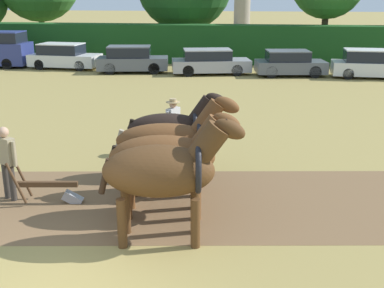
{
  "coord_description": "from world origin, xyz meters",
  "views": [
    {
      "loc": [
        2.99,
        -6.08,
        4.57
      ],
      "look_at": [
        1.57,
        4.79,
        1.1
      ],
      "focal_mm": 45.0,
      "sensor_mm": 36.0,
      "label": 1
    }
  ],
  "objects_px": {
    "draft_horse_lead_left": "(165,171)",
    "parked_car_center_right": "(290,63)",
    "parked_car_center_left": "(132,60)",
    "draft_horse_trail_left": "(170,140)",
    "plow": "(53,190)",
    "parked_car_right": "(370,64)",
    "draft_horse_trail_right": "(172,129)",
    "parked_car_center": "(210,62)",
    "farmer_at_plow": "(6,158)",
    "draft_horse_lead_right": "(167,157)",
    "farmer_beside_team": "(173,122)",
    "parked_car_left": "(64,57)"
  },
  "relations": [
    {
      "from": "draft_horse_lead_right",
      "to": "parked_car_center_left",
      "type": "distance_m",
      "value": 19.45
    },
    {
      "from": "plow",
      "to": "farmer_beside_team",
      "type": "distance_m",
      "value": 4.47
    },
    {
      "from": "draft_horse_trail_right",
      "to": "parked_car_center",
      "type": "distance_m",
      "value": 16.38
    },
    {
      "from": "plow",
      "to": "parked_car_center_right",
      "type": "xyz_separation_m",
      "value": [
        6.35,
        18.4,
        0.38
      ]
    },
    {
      "from": "plow",
      "to": "parked_car_right",
      "type": "bearing_deg",
      "value": 51.9
    },
    {
      "from": "draft_horse_trail_right",
      "to": "parked_car_left",
      "type": "height_order",
      "value": "draft_horse_trail_right"
    },
    {
      "from": "draft_horse_trail_left",
      "to": "farmer_beside_team",
      "type": "xyz_separation_m",
      "value": [
        -0.44,
        2.98,
        -0.36
      ]
    },
    {
      "from": "draft_horse_lead_left",
      "to": "parked_car_center_right",
      "type": "xyz_separation_m",
      "value": [
        3.53,
        19.76,
        -0.72
      ]
    },
    {
      "from": "draft_horse_lead_right",
      "to": "parked_car_center_right",
      "type": "height_order",
      "value": "draft_horse_lead_right"
    },
    {
      "from": "plow",
      "to": "farmer_at_plow",
      "type": "relative_size",
      "value": 0.94
    },
    {
      "from": "parked_car_center_left",
      "to": "parked_car_center_right",
      "type": "relative_size",
      "value": 1.05
    },
    {
      "from": "parked_car_center_left",
      "to": "parked_car_right",
      "type": "height_order",
      "value": "parked_car_right"
    },
    {
      "from": "draft_horse_trail_left",
      "to": "parked_car_center_right",
      "type": "bearing_deg",
      "value": 69.98
    },
    {
      "from": "draft_horse_lead_left",
      "to": "parked_car_center",
      "type": "relative_size",
      "value": 0.58
    },
    {
      "from": "plow",
      "to": "parked_car_center_left",
      "type": "bearing_deg",
      "value": 91.13
    },
    {
      "from": "draft_horse_lead_left",
      "to": "parked_car_center",
      "type": "xyz_separation_m",
      "value": [
        -1.03,
        19.78,
        -0.72
      ]
    },
    {
      "from": "parked_car_right",
      "to": "plow",
      "type": "bearing_deg",
      "value": -118.21
    },
    {
      "from": "draft_horse_lead_right",
      "to": "parked_car_right",
      "type": "bearing_deg",
      "value": 58.76
    },
    {
      "from": "farmer_at_plow",
      "to": "parked_car_center_left",
      "type": "xyz_separation_m",
      "value": [
        -1.79,
        18.37,
        -0.27
      ]
    },
    {
      "from": "farmer_at_plow",
      "to": "parked_car_left",
      "type": "distance_m",
      "value": 20.34
    },
    {
      "from": "draft_horse_lead_left",
      "to": "parked_car_right",
      "type": "relative_size",
      "value": 0.65
    },
    {
      "from": "draft_horse_lead_left",
      "to": "parked_car_left",
      "type": "height_order",
      "value": "draft_horse_lead_left"
    },
    {
      "from": "farmer_at_plow",
      "to": "parked_car_center",
      "type": "relative_size",
      "value": 0.36
    },
    {
      "from": "draft_horse_lead_right",
      "to": "draft_horse_trail_left",
      "type": "bearing_deg",
      "value": 89.18
    },
    {
      "from": "draft_horse_lead_right",
      "to": "farmer_at_plow",
      "type": "relative_size",
      "value": 1.66
    },
    {
      "from": "draft_horse_lead_left",
      "to": "parked_car_right",
      "type": "height_order",
      "value": "draft_horse_lead_left"
    },
    {
      "from": "draft_horse_lead_right",
      "to": "parked_car_left",
      "type": "distance_m",
      "value": 22.04
    },
    {
      "from": "draft_horse_trail_left",
      "to": "parked_car_right",
      "type": "xyz_separation_m",
      "value": [
        8.21,
        17.38,
        -0.56
      ]
    },
    {
      "from": "draft_horse_trail_left",
      "to": "farmer_beside_team",
      "type": "distance_m",
      "value": 3.03
    },
    {
      "from": "draft_horse_trail_right",
      "to": "parked_car_center_left",
      "type": "distance_m",
      "value": 17.18
    },
    {
      "from": "farmer_at_plow",
      "to": "parked_car_center",
      "type": "distance_m",
      "value": 18.6
    },
    {
      "from": "draft_horse_lead_right",
      "to": "parked_car_center",
      "type": "distance_m",
      "value": 18.67
    },
    {
      "from": "farmer_at_plow",
      "to": "draft_horse_trail_left",
      "type": "bearing_deg",
      "value": -49.41
    },
    {
      "from": "parked_car_center_left",
      "to": "parked_car_center_right",
      "type": "bearing_deg",
      "value": -9.23
    },
    {
      "from": "draft_horse_lead_right",
      "to": "plow",
      "type": "height_order",
      "value": "draft_horse_lead_right"
    },
    {
      "from": "draft_horse_lead_left",
      "to": "farmer_beside_team",
      "type": "distance_m",
      "value": 5.33
    },
    {
      "from": "plow",
      "to": "parked_car_center_right",
      "type": "bearing_deg",
      "value": 63.26
    },
    {
      "from": "draft_horse_trail_left",
      "to": "farmer_beside_team",
      "type": "relative_size",
      "value": 1.83
    },
    {
      "from": "farmer_beside_team",
      "to": "parked_car_center_right",
      "type": "bearing_deg",
      "value": 99.53
    },
    {
      "from": "plow",
      "to": "farmer_beside_team",
      "type": "height_order",
      "value": "farmer_beside_team"
    },
    {
      "from": "draft_horse_lead_right",
      "to": "parked_car_right",
      "type": "height_order",
      "value": "draft_horse_lead_right"
    },
    {
      "from": "parked_car_center_left",
      "to": "draft_horse_trail_left",
      "type": "bearing_deg",
      "value": -81.97
    },
    {
      "from": "draft_horse_lead_left",
      "to": "draft_horse_trail_right",
      "type": "height_order",
      "value": "draft_horse_lead_left"
    },
    {
      "from": "draft_horse_trail_left",
      "to": "plow",
      "type": "distance_m",
      "value": 2.87
    },
    {
      "from": "draft_horse_trail_right",
      "to": "plow",
      "type": "relative_size",
      "value": 1.66
    },
    {
      "from": "farmer_beside_team",
      "to": "parked_car_center_right",
      "type": "xyz_separation_m",
      "value": [
        4.26,
        14.5,
        -0.25
      ]
    },
    {
      "from": "draft_horse_trail_left",
      "to": "farmer_at_plow",
      "type": "height_order",
      "value": "draft_horse_trail_left"
    },
    {
      "from": "draft_horse_lead_right",
      "to": "parked_car_center_left",
      "type": "xyz_separation_m",
      "value": [
        -5.53,
        18.64,
        -0.55
      ]
    },
    {
      "from": "draft_horse_trail_right",
      "to": "draft_horse_lead_left",
      "type": "bearing_deg",
      "value": -90.08
    },
    {
      "from": "draft_horse_lead_left",
      "to": "parked_car_center_right",
      "type": "bearing_deg",
      "value": 72.18
    }
  ]
}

